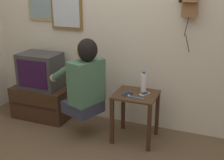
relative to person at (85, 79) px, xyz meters
name	(u,v)px	position (x,y,z in m)	size (l,w,h in m)	color
wall_back	(120,23)	(0.22, 0.54, 0.56)	(6.80, 0.05, 2.55)	beige
side_table	(136,105)	(0.56, 0.14, -0.28)	(0.47, 0.43, 0.56)	#422819
person	(85,79)	(0.00, 0.00, 0.00)	(0.63, 0.55, 0.88)	#2D3347
tv_stand	(43,102)	(-0.78, 0.26, -0.50)	(0.76, 0.45, 0.42)	#382316
television	(41,71)	(-0.77, 0.25, -0.06)	(0.52, 0.37, 0.46)	#38383A
framed_picture	(41,5)	(-0.87, 0.50, 0.75)	(0.37, 0.03, 0.40)	tan
wall_mirror	(66,5)	(-0.48, 0.50, 0.76)	(0.43, 0.04, 0.61)	brown
cell_phone_held	(127,94)	(0.47, 0.08, -0.14)	(0.11, 0.14, 0.01)	navy
cell_phone_spare	(145,94)	(0.65, 0.16, -0.14)	(0.11, 0.14, 0.01)	silver
water_bottle	(144,82)	(0.61, 0.24, -0.04)	(0.06, 0.06, 0.23)	silver
toothbrush	(135,97)	(0.58, 0.02, -0.14)	(0.18, 0.02, 0.02)	#338CD8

